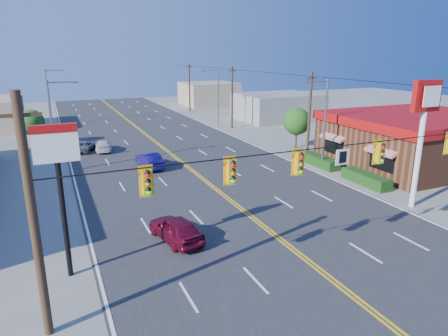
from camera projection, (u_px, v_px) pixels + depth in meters
name	position (u px, v px, depth m)	size (l,w,h in m)	color
ground	(314.00, 267.00, 19.62)	(160.00, 160.00, 0.00)	gray
road	(185.00, 165.00, 37.20)	(20.00, 120.00, 0.06)	#2D2D30
signal_span	(318.00, 172.00, 18.22)	(24.32, 0.34, 9.00)	#47301E
kfc	(415.00, 139.00, 37.20)	(16.30, 12.40, 4.70)	brown
kfc_pylon	(424.00, 119.00, 25.71)	(2.20, 0.36, 8.50)	white
pizza_hut_sign	(58.00, 170.00, 17.45)	(1.90, 0.30, 6.85)	black
streetlight_se	(323.00, 120.00, 34.85)	(2.55, 0.25, 8.00)	gray
streetlight_ne	(217.00, 94.00, 55.96)	(2.55, 0.25, 8.00)	gray
streetlight_sw	(54.00, 122.00, 33.55)	(2.55, 0.25, 8.00)	gray
streetlight_nw	(49.00, 94.00, 56.42)	(2.55, 0.25, 8.00)	gray
utility_pole_near	(309.00, 116.00, 39.00)	(0.28, 0.28, 8.40)	#47301E
utility_pole_mid	(232.00, 98.00, 54.84)	(0.28, 0.28, 8.40)	#47301E
utility_pole_far	(189.00, 88.00, 70.67)	(0.28, 0.28, 8.40)	#47301E
tree_kfc_rear	(297.00, 122.00, 43.37)	(2.94, 2.94, 4.41)	#47301E
tree_west	(31.00, 122.00, 43.73)	(2.80, 2.80, 4.20)	#47301E
bld_east_mid	(278.00, 107.00, 62.75)	(12.00, 10.00, 4.00)	gray
bld_east_far	(209.00, 94.00, 80.89)	(10.00, 10.00, 4.40)	tan
car_magenta	(176.00, 230.00, 22.08)	(1.66, 4.14, 1.41)	maroon
car_blue	(149.00, 161.00, 36.15)	(1.50, 4.29, 1.41)	#15105E
car_white	(103.00, 146.00, 42.43)	(1.60, 3.94, 1.14)	silver
car_silver	(84.00, 146.00, 42.36)	(1.88, 4.07, 1.13)	gray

